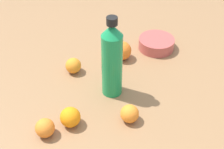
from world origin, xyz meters
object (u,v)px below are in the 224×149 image
at_px(orange_2, 45,128).
at_px(ceramic_bowl, 156,43).
at_px(orange_1, 130,114).
at_px(water_bottle, 112,60).
at_px(orange_3, 122,51).
at_px(orange_0, 73,66).
at_px(orange_4, 70,117).

bearing_deg(orange_2, ceramic_bowl, 128.23).
height_order(orange_2, ceramic_bowl, orange_2).
height_order(orange_1, ceramic_bowl, orange_1).
bearing_deg(ceramic_bowl, water_bottle, -46.50).
relative_size(orange_3, ceramic_bowl, 0.51).
distance_m(orange_0, orange_2, 0.33).
relative_size(water_bottle, ceramic_bowl, 2.00).
bearing_deg(water_bottle, orange_4, -59.41).
relative_size(orange_0, ceramic_bowl, 0.40).
distance_m(water_bottle, orange_3, 0.24).
bearing_deg(ceramic_bowl, orange_0, -76.36).
height_order(orange_0, orange_1, same).
height_order(water_bottle, orange_3, water_bottle).
height_order(orange_2, orange_3, orange_3).
bearing_deg(ceramic_bowl, orange_3, -75.51).
bearing_deg(orange_4, orange_3, 142.17).
bearing_deg(orange_1, water_bottle, -170.34).
bearing_deg(orange_2, orange_4, 107.82).
height_order(orange_1, orange_3, orange_3).
bearing_deg(orange_2, orange_3, 136.35).
xyz_separation_m(orange_3, orange_4, (0.32, -0.25, -0.01)).
height_order(water_bottle, ceramic_bowl, water_bottle).
height_order(water_bottle, orange_1, water_bottle).
bearing_deg(ceramic_bowl, orange_1, -29.79).
relative_size(orange_1, orange_3, 0.80).
xyz_separation_m(orange_1, orange_3, (-0.35, 0.06, 0.01)).
height_order(orange_0, ceramic_bowl, orange_0).
height_order(orange_1, orange_4, orange_4).
xyz_separation_m(orange_0, orange_4, (0.27, -0.04, 0.00)).
xyz_separation_m(water_bottle, orange_1, (0.15, 0.03, -0.11)).
relative_size(water_bottle, orange_1, 4.97).
bearing_deg(orange_3, orange_0, -77.03).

